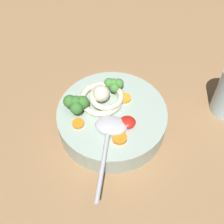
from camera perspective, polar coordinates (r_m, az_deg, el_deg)
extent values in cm
cube|color=#936D47|center=(64.83, -0.48, -4.07)|extent=(108.12, 108.12, 3.10)
cylinder|color=#9EB2A3|center=(62.10, 0.00, -1.33)|extent=(21.57, 21.57, 4.81)
cylinder|color=gold|center=(61.95, 0.00, -1.23)|extent=(18.98, 18.98, 4.43)
torus|color=beige|center=(61.46, -1.96, 2.44)|extent=(8.75, 8.75, 1.21)
torus|color=beige|center=(60.51, -1.41, 2.81)|extent=(9.37, 9.37, 1.09)
sphere|color=beige|center=(60.25, -2.00, 3.38)|extent=(3.39, 3.39, 3.39)
ellipsoid|color=#B7B7BC|center=(57.33, -0.50, -2.51)|extent=(6.98, 5.88, 1.60)
cylinder|color=#B7B7BC|center=(53.51, -1.61, -9.10)|extent=(4.88, 14.64, 0.80)
ellipsoid|color=red|center=(57.91, 2.80, -1.90)|extent=(3.24, 2.91, 1.46)
cylinder|color=#7A9E60|center=(63.21, 0.32, 4.31)|extent=(1.03, 1.03, 1.10)
sphere|color=#478938|center=(62.05, 0.32, 5.25)|extent=(2.01, 2.01, 2.01)
sphere|color=#478938|center=(62.30, 1.24, 5.24)|extent=(2.01, 2.01, 2.01)
sphere|color=#478938|center=(62.27, -0.57, 5.35)|extent=(2.01, 2.01, 2.01)
sphere|color=#478938|center=(61.50, 0.46, 4.47)|extent=(2.01, 2.01, 2.01)
cylinder|color=#7A9E60|center=(60.23, -6.48, 0.66)|extent=(1.27, 1.27, 1.36)
sphere|color=#38752D|center=(58.72, -6.65, 1.81)|extent=(2.49, 2.49, 2.49)
sphere|color=#38752D|center=(58.88, -5.43, 1.81)|extent=(2.49, 2.49, 2.49)
sphere|color=#38752D|center=(59.13, -7.76, 1.95)|extent=(2.49, 2.49, 2.49)
sphere|color=#38752D|center=(58.09, -6.54, 0.75)|extent=(2.49, 2.49, 2.49)
cylinder|color=orange|center=(58.53, -6.22, -2.13)|extent=(2.20, 2.20, 0.63)
cylinder|color=orange|center=(62.02, 2.35, 2.58)|extent=(2.44, 2.44, 0.56)
cylinder|color=orange|center=(56.42, 1.40, -4.75)|extent=(2.74, 2.74, 0.72)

